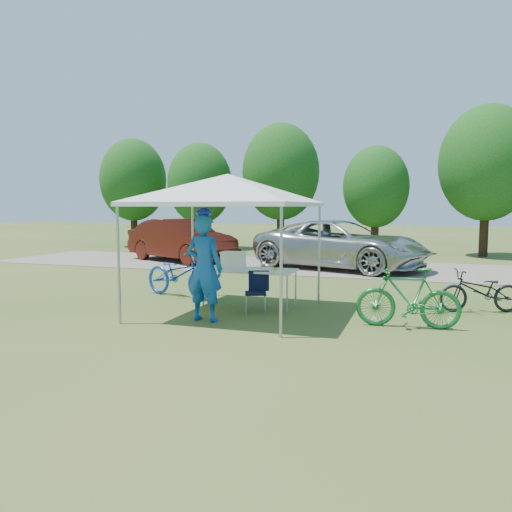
% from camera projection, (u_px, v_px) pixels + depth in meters
% --- Properties ---
extents(ground, '(100.00, 100.00, 0.00)m').
position_uv_depth(ground, '(229.00, 313.00, 9.90)').
color(ground, '#2D5119').
rests_on(ground, ground).
extents(gravel_strip, '(24.00, 5.00, 0.02)m').
position_uv_depth(gravel_strip, '(314.00, 267.00, 17.44)').
color(gravel_strip, gray).
rests_on(gravel_strip, ground).
extents(canopy, '(4.53, 4.53, 3.00)m').
position_uv_depth(canopy, '(228.00, 178.00, 9.63)').
color(canopy, '#A5A5AA').
rests_on(canopy, ground).
extents(treeline, '(24.89, 4.28, 6.30)m').
position_uv_depth(treeline, '(336.00, 175.00, 22.88)').
color(treeline, '#382314').
rests_on(treeline, ground).
extents(folding_table, '(1.94, 0.81, 0.80)m').
position_uv_depth(folding_table, '(249.00, 271.00, 10.46)').
color(folding_table, white).
rests_on(folding_table, ground).
extents(folding_chair, '(0.53, 0.56, 0.82)m').
position_uv_depth(folding_chair, '(257.00, 288.00, 9.96)').
color(folding_chair, black).
rests_on(folding_chair, ground).
extents(cooler, '(0.49, 0.33, 0.35)m').
position_uv_depth(cooler, '(233.00, 260.00, 10.56)').
color(cooler, white).
rests_on(cooler, folding_table).
extents(ice_cream_cup, '(0.07, 0.07, 0.05)m').
position_uv_depth(ice_cream_cup, '(275.00, 269.00, 10.23)').
color(ice_cream_cup, gold).
rests_on(ice_cream_cup, folding_table).
extents(cyclist, '(0.76, 0.55, 1.96)m').
position_uv_depth(cyclist, '(204.00, 268.00, 9.08)').
color(cyclist, '#134F9B').
rests_on(cyclist, ground).
extents(bike_blue, '(2.15, 1.31, 1.07)m').
position_uv_depth(bike_blue, '(179.00, 274.00, 11.59)').
color(bike_blue, '#133FAC').
rests_on(bike_blue, ground).
extents(bike_green, '(1.79, 0.61, 1.06)m').
position_uv_depth(bike_green, '(408.00, 298.00, 8.62)').
color(bike_green, '#176B2C').
rests_on(bike_green, ground).
extents(bike_dark, '(1.73, 1.07, 0.86)m').
position_uv_depth(bike_dark, '(481.00, 291.00, 9.90)').
color(bike_dark, black).
rests_on(bike_dark, ground).
extents(minivan, '(6.40, 4.37, 1.63)m').
position_uv_depth(minivan, '(340.00, 244.00, 16.75)').
color(minivan, '#B3B4AF').
rests_on(minivan, gravel_strip).
extents(sedan, '(5.14, 3.63, 1.61)m').
position_uv_depth(sedan, '(181.00, 240.00, 19.02)').
color(sedan, '#49140C').
rests_on(sedan, gravel_strip).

